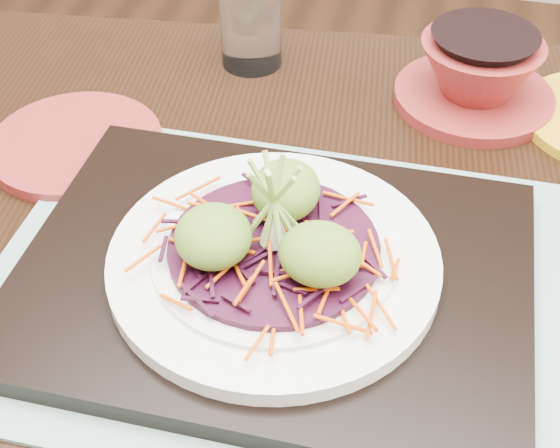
% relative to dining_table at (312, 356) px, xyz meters
% --- Properties ---
extents(dining_table, '(1.28, 0.92, 0.75)m').
position_rel_dining_table_xyz_m(dining_table, '(0.00, 0.00, 0.00)').
color(dining_table, black).
rests_on(dining_table, ground).
extents(placemat, '(0.45, 0.35, 0.00)m').
position_rel_dining_table_xyz_m(placemat, '(-0.03, -0.01, 0.10)').
color(placemat, gray).
rests_on(placemat, dining_table).
extents(serving_tray, '(0.39, 0.29, 0.02)m').
position_rel_dining_table_xyz_m(serving_tray, '(-0.03, -0.01, 0.11)').
color(serving_tray, black).
rests_on(serving_tray, placemat).
extents(white_plate, '(0.26, 0.26, 0.02)m').
position_rel_dining_table_xyz_m(white_plate, '(-0.03, -0.01, 0.13)').
color(white_plate, white).
rests_on(white_plate, serving_tray).
extents(cabbage_bed, '(0.16, 0.16, 0.01)m').
position_rel_dining_table_xyz_m(cabbage_bed, '(-0.03, -0.01, 0.14)').
color(cabbage_bed, '#370B22').
rests_on(cabbage_bed, white_plate).
extents(carrot_julienne, '(0.20, 0.20, 0.01)m').
position_rel_dining_table_xyz_m(carrot_julienne, '(-0.03, -0.01, 0.15)').
color(carrot_julienne, '#D34803').
rests_on(carrot_julienne, cabbage_bed).
extents(guacamole_scoops, '(0.14, 0.12, 0.04)m').
position_rel_dining_table_xyz_m(guacamole_scoops, '(-0.03, -0.02, 0.16)').
color(guacamole_scoops, olive).
rests_on(guacamole_scoops, cabbage_bed).
extents(scallion_garnish, '(0.06, 0.06, 0.09)m').
position_rel_dining_table_xyz_m(scallion_garnish, '(-0.03, -0.01, 0.18)').
color(scallion_garnish, '#8AB448').
rests_on(scallion_garnish, cabbage_bed).
extents(terracotta_side_plate, '(0.17, 0.17, 0.01)m').
position_rel_dining_table_xyz_m(terracotta_side_plate, '(-0.26, 0.12, 0.10)').
color(terracotta_side_plate, maroon).
rests_on(terracotta_side_plate, dining_table).
extents(water_glass, '(0.08, 0.08, 0.09)m').
position_rel_dining_table_xyz_m(water_glass, '(-0.13, 0.31, 0.15)').
color(water_glass, white).
rests_on(water_glass, dining_table).
extents(terracotta_bowl_set, '(0.18, 0.18, 0.07)m').
position_rel_dining_table_xyz_m(terracotta_bowl_set, '(0.11, 0.29, 0.13)').
color(terracotta_bowl_set, maroon).
rests_on(terracotta_bowl_set, dining_table).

